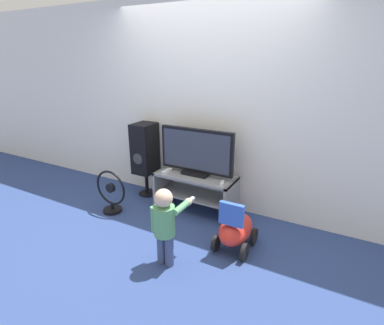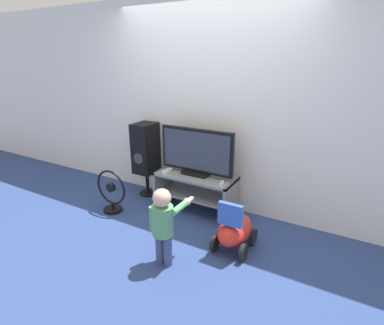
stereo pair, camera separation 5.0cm
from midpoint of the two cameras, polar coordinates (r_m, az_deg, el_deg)
ground_plane at (r=3.78m, az=-1.38°, el=-10.40°), size 16.00×16.00×0.00m
wall_back at (r=3.79m, az=2.51°, el=10.58°), size 10.00×0.06×2.60m
tv_stand at (r=3.81m, az=0.27°, el=-4.72°), size 1.02×0.45×0.49m
television at (r=3.67m, az=0.43°, el=1.92°), size 0.97×0.20×0.58m
game_console at (r=3.82m, az=-5.19°, el=-1.67°), size 0.05×0.16×0.04m
remote_primary at (r=3.50m, az=5.38°, el=-3.87°), size 0.07×0.13×0.03m
child at (r=2.81m, az=-5.66°, el=-11.01°), size 0.30×0.45×0.78m
speaker_tower at (r=4.20m, az=-9.29°, el=2.42°), size 0.27×0.34×1.04m
floor_fan at (r=3.95m, az=-15.51°, el=-5.74°), size 0.46×0.24×0.56m
ride_on_toy at (r=3.17m, az=7.83°, el=-12.48°), size 0.35×0.54×0.57m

